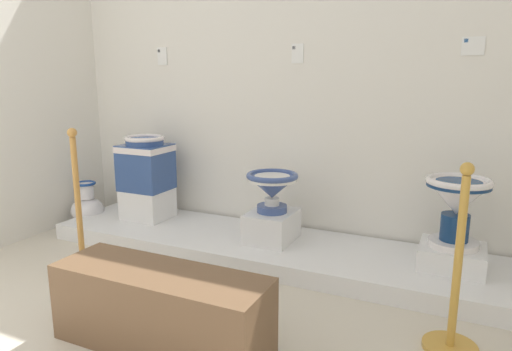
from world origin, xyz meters
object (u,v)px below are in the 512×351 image
at_px(antique_toilet_central_ornate, 457,201).
at_px(info_placard_first, 162,56).
at_px(plinth_block_slender_white, 148,204).
at_px(stanchion_post_near_right, 454,300).
at_px(antique_toilet_rightmost, 272,186).
at_px(museum_bench, 161,309).
at_px(antique_toilet_slender_white, 146,161).
at_px(info_placard_second, 297,53).
at_px(plinth_block_rightmost, 272,226).
at_px(info_placard_third, 473,46).
at_px(decorative_vase_corner, 87,207).
at_px(plinth_block_central_ornate, 452,257).
at_px(stanchion_post_near_left, 80,226).

xyz_separation_m(antique_toilet_central_ornate, info_placard_first, (-2.45, 0.37, 0.92)).
height_order(plinth_block_slender_white, stanchion_post_near_right, stanchion_post_near_right).
relative_size(antique_toilet_rightmost, museum_bench, 0.35).
bearing_deg(antique_toilet_slender_white, info_placard_second, 15.50).
bearing_deg(antique_toilet_slender_white, plinth_block_rightmost, -2.57).
bearing_deg(antique_toilet_slender_white, info_placard_third, 7.93).
relative_size(info_placard_second, museum_bench, 0.13).
bearing_deg(plinth_block_rightmost, antique_toilet_rightmost, -116.57).
bearing_deg(info_placard_first, plinth_block_rightmost, -17.80).
distance_m(antique_toilet_central_ornate, info_placard_first, 2.65).
distance_m(plinth_block_rightmost, info_placard_second, 1.31).
height_order(plinth_block_slender_white, info_placard_third, info_placard_third).
distance_m(info_placard_second, stanchion_post_near_right, 2.08).
relative_size(antique_toilet_slender_white, info_placard_third, 3.29).
height_order(decorative_vase_corner, stanchion_post_near_right, stanchion_post_near_right).
bearing_deg(antique_toilet_rightmost, stanchion_post_near_right, -30.14).
distance_m(plinth_block_rightmost, plinth_block_central_ornate, 1.24).
bearing_deg(antique_toilet_slender_white, museum_bench, -49.97).
height_order(antique_toilet_slender_white, info_placard_third, info_placard_third).
xyz_separation_m(antique_toilet_slender_white, info_placard_third, (2.42, 0.34, 0.89)).
relative_size(antique_toilet_slender_white, decorative_vase_corner, 1.15).
relative_size(info_placard_third, decorative_vase_corner, 0.35).
height_order(plinth_block_central_ornate, info_placard_third, info_placard_third).
xyz_separation_m(plinth_block_slender_white, antique_toilet_slender_white, (0.00, 0.00, 0.37)).
height_order(info_placard_second, stanchion_post_near_left, info_placard_second).
xyz_separation_m(plinth_block_slender_white, stanchion_post_near_left, (0.08, -0.84, 0.06)).
height_order(plinth_block_rightmost, antique_toilet_rightmost, antique_toilet_rightmost).
height_order(plinth_block_central_ornate, decorative_vase_corner, decorative_vase_corner).
xyz_separation_m(antique_toilet_central_ornate, stanchion_post_near_left, (-2.33, -0.80, -0.25)).
bearing_deg(plinth_block_rightmost, plinth_block_slender_white, 177.43).
bearing_deg(plinth_block_rightmost, info_placard_second, 85.07).
xyz_separation_m(plinth_block_rightmost, info_placard_third, (1.24, 0.39, 1.28)).
distance_m(info_placard_first, info_placard_third, 2.45).
bearing_deg(info_placard_first, stanchion_post_near_right, -24.43).
distance_m(plinth_block_slender_white, info_placard_second, 1.77).
bearing_deg(museum_bench, plinth_block_rightmost, 89.03).
bearing_deg(stanchion_post_near_right, decorative_vase_corner, 167.01).
bearing_deg(decorative_vase_corner, info_placard_first, 36.25).
xyz_separation_m(plinth_block_rightmost, antique_toilet_rightmost, (-0.00, -0.00, 0.31)).
height_order(plinth_block_rightmost, plinth_block_central_ornate, plinth_block_rightmost).
bearing_deg(info_placard_second, antique_toilet_central_ornate, -17.13).
relative_size(plinth_block_rightmost, plinth_block_central_ornate, 1.00).
distance_m(antique_toilet_slender_white, plinth_block_central_ornate, 2.45).
bearing_deg(plinth_block_central_ornate, stanchion_post_near_right, -86.86).
xyz_separation_m(plinth_block_central_ornate, info_placard_third, (0.00, 0.37, 1.31)).
bearing_deg(info_placard_first, info_placard_second, -0.00).
distance_m(antique_toilet_slender_white, info_placard_second, 1.53).
xyz_separation_m(antique_toilet_slender_white, stanchion_post_near_right, (2.46, -0.80, -0.35)).
bearing_deg(plinth_block_rightmost, info_placard_first, 162.20).
xyz_separation_m(antique_toilet_central_ornate, museum_bench, (-1.26, -1.34, -0.37)).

